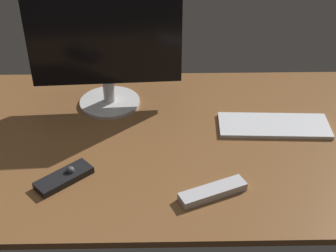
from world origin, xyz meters
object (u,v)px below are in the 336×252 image
keyboard (274,126)px  media_remote (64,177)px  monitor (105,45)px  tv_remote (213,192)px

keyboard → media_remote: media_remote is taller
monitor → keyboard: bearing=-19.4°
media_remote → tv_remote: size_ratio=0.86×
monitor → keyboard: 59.25cm
monitor → media_remote: bearing=-106.2°
media_remote → keyboard: bearing=-20.4°
media_remote → tv_remote: (39.91, -6.65, 0.07)cm
tv_remote → media_remote: bearing=147.1°
monitor → tv_remote: size_ratio=2.63×
keyboard → media_remote: bearing=-156.0°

